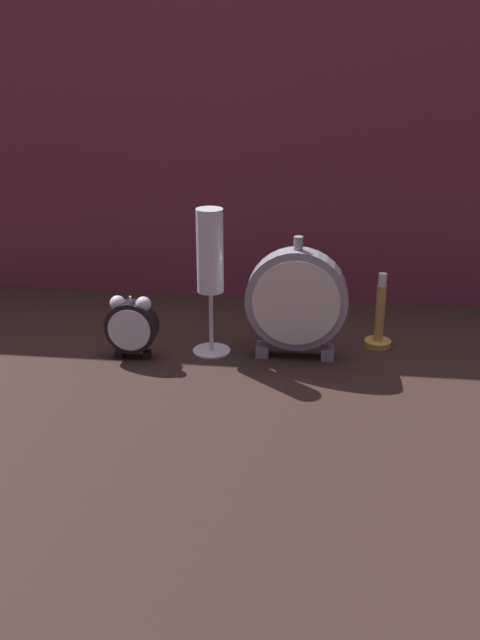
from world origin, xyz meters
name	(u,v)px	position (x,y,z in m)	size (l,w,h in m)	color
ground_plane	(234,369)	(0.00, 0.00, 0.00)	(4.00, 4.00, 0.00)	black
fabric_backdrop_drape	(257,151)	(0.00, 0.33, 0.28)	(1.54, 0.01, 0.56)	brown
alarm_clock_twin_bell	(132,324)	(-0.16, 0.02, 0.06)	(0.08, 0.03, 0.10)	black
mantel_clock_silver	(297,300)	(0.09, 0.06, 0.10)	(0.16, 0.04, 0.20)	gray
champagne_flute	(210,263)	(-0.04, 0.06, 0.15)	(0.06, 0.06, 0.23)	silver
brass_candlestick	(379,324)	(0.22, 0.11, 0.04)	(0.04, 0.04, 0.12)	gold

